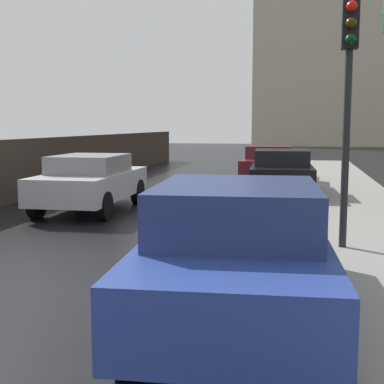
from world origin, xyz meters
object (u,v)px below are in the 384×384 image
object	(u,v)px
car_blue_near_kerb	(237,251)
car_silver_behind_camera	(91,181)
car_black_far_lane	(282,172)
traffic_light	(348,77)
car_maroon_mid_road	(271,164)

from	to	relation	value
car_blue_near_kerb	car_silver_behind_camera	distance (m)	8.30
car_silver_behind_camera	car_black_far_lane	world-z (taller)	car_black_far_lane
traffic_light	car_silver_behind_camera	bearing A→B (deg)	148.57
car_silver_behind_camera	traffic_light	size ratio (longest dim) A/B	1.05
car_blue_near_kerb	car_black_far_lane	size ratio (longest dim) A/B	1.09
car_silver_behind_camera	traffic_light	xyz separation A→B (m)	(5.88, -3.59, 2.16)
car_blue_near_kerb	traffic_light	world-z (taller)	traffic_light
car_blue_near_kerb	car_maroon_mid_road	distance (m)	14.04
car_blue_near_kerb	car_silver_behind_camera	bearing A→B (deg)	119.45
car_black_far_lane	traffic_light	bearing A→B (deg)	-82.74
car_blue_near_kerb	car_black_far_lane	world-z (taller)	car_blue_near_kerb
car_blue_near_kerb	traffic_light	xyz separation A→B (m)	(1.37, 3.37, 2.11)
car_blue_near_kerb	traffic_light	size ratio (longest dim) A/B	1.13
car_silver_behind_camera	traffic_light	bearing A→B (deg)	147.47
car_blue_near_kerb	car_maroon_mid_road	bearing A→B (deg)	88.16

